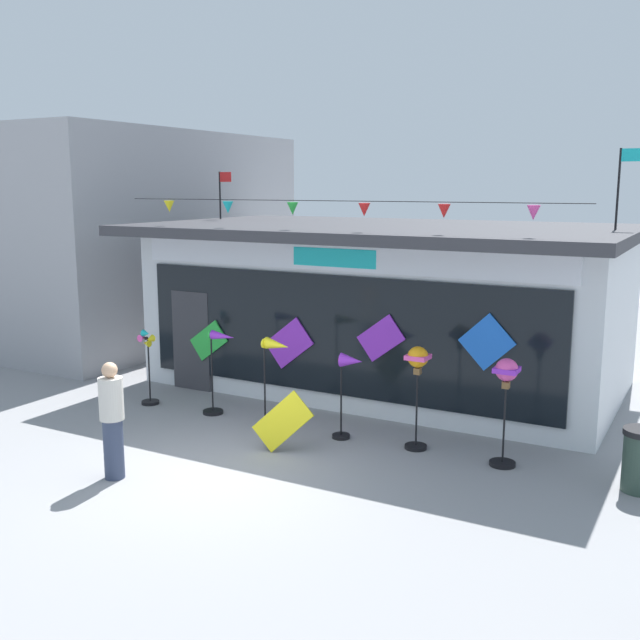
{
  "coord_description": "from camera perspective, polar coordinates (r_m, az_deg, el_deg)",
  "views": [
    {
      "loc": [
        6.22,
        -8.19,
        4.07
      ],
      "look_at": [
        0.17,
        2.75,
        1.8
      ],
      "focal_mm": 41.51,
      "sensor_mm": 36.0,
      "label": 1
    }
  ],
  "objects": [
    {
      "name": "kite_shop_building",
      "position": [
        15.3,
        5.3,
        1.28
      ],
      "size": [
        9.45,
        5.75,
        4.71
      ],
      "color": "silver",
      "rests_on": "ground_plane"
    },
    {
      "name": "ground_plane",
      "position": [
        11.06,
        -7.84,
        -11.39
      ],
      "size": [
        80.0,
        80.0,
        0.0
      ],
      "primitive_type": "plane",
      "color": "gray"
    },
    {
      "name": "wind_spinner_right",
      "position": [
        11.52,
        7.53,
        -3.93
      ],
      "size": [
        0.35,
        0.35,
        1.64
      ],
      "color": "black",
      "rests_on": "ground_plane"
    },
    {
      "name": "wind_spinner_left",
      "position": [
        13.31,
        -7.82,
        -3.3
      ],
      "size": [
        0.71,
        0.37,
        1.54
      ],
      "color": "black",
      "rests_on": "ground_plane"
    },
    {
      "name": "neighbour_building",
      "position": [
        21.47,
        -16.03,
        6.29
      ],
      "size": [
        6.85,
        8.72,
        5.43
      ],
      "primitive_type": "cube",
      "color": "#99999E",
      "rests_on": "ground_plane"
    },
    {
      "name": "wind_spinner_center_left",
      "position": [
        12.37,
        -3.56,
        -3.29
      ],
      "size": [
        0.69,
        0.32,
        1.57
      ],
      "color": "black",
      "rests_on": "ground_plane"
    },
    {
      "name": "wind_spinner_center_right",
      "position": [
        11.91,
        2.22,
        -4.48
      ],
      "size": [
        0.52,
        0.3,
        1.43
      ],
      "color": "black",
      "rests_on": "ground_plane"
    },
    {
      "name": "wind_spinner_far_right",
      "position": [
        11.08,
        14.14,
        -4.97
      ],
      "size": [
        0.38,
        0.38,
        1.62
      ],
      "color": "black",
      "rests_on": "ground_plane"
    },
    {
      "name": "wind_spinner_far_left",
      "position": [
        14.24,
        -13.12,
        -3.29
      ],
      "size": [
        0.33,
        0.33,
        1.44
      ],
      "color": "black",
      "rests_on": "ground_plane"
    },
    {
      "name": "person_near_camera",
      "position": [
        10.8,
        -15.73,
        -7.41
      ],
      "size": [
        0.34,
        0.34,
        1.68
      ],
      "rotation": [
        0.0,
        0.0,
        5.76
      ],
      "color": "#333D56",
      "rests_on": "ground_plane"
    },
    {
      "name": "display_kite_on_ground",
      "position": [
        11.52,
        -2.9,
        -7.82
      ],
      "size": [
        0.98,
        0.27,
        0.98
      ],
      "primitive_type": "cube",
      "rotation": [
        -0.27,
        0.79,
        0.0
      ],
      "color": "yellow",
      "rests_on": "ground_plane"
    }
  ]
}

